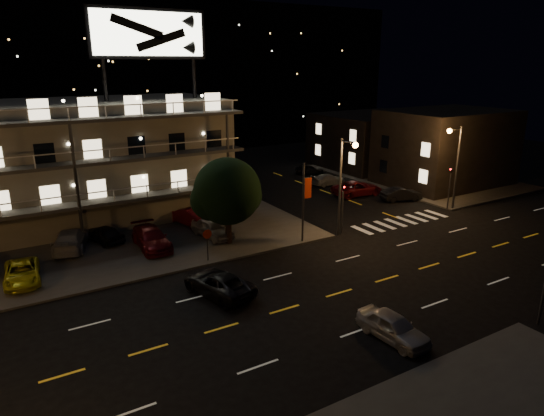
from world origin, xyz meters
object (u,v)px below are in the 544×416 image
tree (227,193)px  road_car_east (393,327)px  lot_car_4 (212,228)px  road_car_west (218,283)px  side_car_0 (401,194)px  lot_car_2 (22,273)px  lot_car_7 (71,239)px

tree → road_car_east: 16.90m
lot_car_4 → road_car_east: 18.49m
lot_car_4 → road_car_west: 9.88m
tree → side_car_0: 21.14m
lot_car_4 → side_car_0: lot_car_4 is taller
lot_car_2 → lot_car_4: (13.93, 1.43, 0.11)m
tree → lot_car_4: (-0.47, 1.91, -3.26)m
lot_car_4 → road_car_east: (1.81, -18.40, -0.19)m
lot_car_4 → side_car_0: (21.22, 0.22, -0.20)m
road_car_west → lot_car_4: bearing=-126.7°
tree → road_car_west: 9.05m
lot_car_4 → road_car_east: size_ratio=1.05×
tree → road_car_west: (-4.19, -7.25, -3.45)m
lot_car_2 → road_car_east: (15.74, -16.97, -0.07)m
tree → lot_car_7: size_ratio=1.27×
side_car_0 → road_car_west: road_car_west is taller
lot_car_7 → road_car_west: (6.50, -12.16, -0.21)m
road_car_east → lot_car_7: bearing=115.4°
side_car_0 → road_car_west: size_ratio=0.82×
side_car_0 → road_car_west: (-24.94, -9.37, 0.02)m
lot_car_4 → lot_car_7: bearing=153.7°
lot_car_4 → side_car_0: size_ratio=1.03×
tree → lot_car_7: (-10.69, 4.91, -3.23)m
side_car_0 → road_car_east: road_car_east is taller
lot_car_2 → lot_car_7: bearing=55.0°
road_car_east → road_car_west: 10.77m
road_car_east → side_car_0: bearing=39.9°
tree → side_car_0: size_ratio=1.61×
road_car_east → lot_car_2: bearing=128.9°
road_car_east → lot_car_4: bearing=91.7°
road_car_east → road_car_west: bearing=116.9°
lot_car_2 → side_car_0: bearing=7.6°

